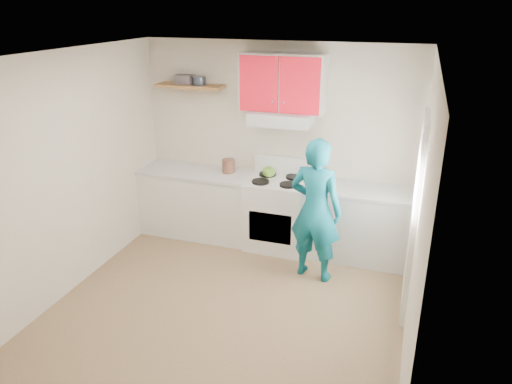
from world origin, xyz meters
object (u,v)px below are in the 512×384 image
(stove, at_px, (277,214))
(crock, at_px, (228,167))
(kettle, at_px, (269,172))
(person, at_px, (316,210))
(tin, at_px, (199,81))

(stove, distance_m, crock, 0.89)
(stove, height_order, kettle, kettle)
(stove, distance_m, kettle, 0.56)
(kettle, bearing_deg, person, -52.75)
(tin, height_order, kettle, tin)
(stove, distance_m, person, 0.95)
(tin, relative_size, crock, 0.85)
(tin, bearing_deg, crock, -12.08)
(crock, relative_size, person, 0.12)
(stove, xyz_separation_m, person, (0.62, -0.60, 0.38))
(crock, xyz_separation_m, person, (1.32, -0.70, -0.16))
(crock, distance_m, person, 1.50)
(stove, relative_size, crock, 4.57)
(crock, bearing_deg, stove, -7.53)
(stove, height_order, crock, crock)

